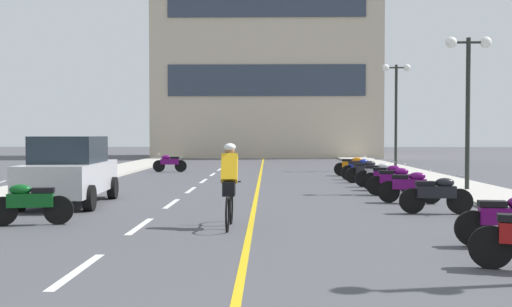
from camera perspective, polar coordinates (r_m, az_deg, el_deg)
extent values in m
plane|color=#47474C|center=(23.15, -0.35, -2.83)|extent=(140.00, 140.00, 0.00)
cube|color=#B7B2A8|center=(27.27, -15.49, -2.07)|extent=(2.40, 72.00, 0.12)
cube|color=#B7B2A8|center=(26.95, 15.32, -2.11)|extent=(2.40, 72.00, 0.12)
cube|color=silver|center=(8.68, -16.63, -10.63)|extent=(0.14, 2.20, 0.01)
cube|color=silver|center=(12.49, -10.98, -6.80)|extent=(0.14, 2.20, 0.01)
cube|color=silver|center=(16.38, -8.03, -4.74)|extent=(0.14, 2.20, 0.01)
cube|color=silver|center=(20.32, -6.23, -3.47)|extent=(0.14, 2.20, 0.01)
cube|color=silver|center=(24.28, -5.02, -2.61)|extent=(0.14, 2.20, 0.01)
cube|color=silver|center=(28.25, -4.15, -1.99)|extent=(0.14, 2.20, 0.01)
cube|color=silver|center=(32.23, -3.49, -1.53)|extent=(0.14, 2.20, 0.01)
cube|color=silver|center=(36.21, -2.98, -1.16)|extent=(0.14, 2.20, 0.01)
cube|color=silver|center=(40.20, -2.57, -0.87)|extent=(0.14, 2.20, 0.01)
cube|color=silver|center=(44.19, -2.23, -0.63)|extent=(0.14, 2.20, 0.01)
cube|color=silver|center=(48.18, -1.95, -0.43)|extent=(0.14, 2.20, 0.01)
cube|color=gold|center=(26.14, 0.37, -2.29)|extent=(0.12, 66.00, 0.01)
cube|color=#BCAD93|center=(52.20, 1.01, 11.03)|extent=(18.46, 8.89, 20.51)
cube|color=#2D3847|center=(47.22, 1.00, 6.99)|extent=(15.51, 0.10, 2.46)
cube|color=#2D3847|center=(48.17, 1.00, 14.30)|extent=(15.51, 0.10, 2.46)
cylinder|color=black|center=(20.38, 19.51, 3.60)|extent=(0.14, 0.14, 4.85)
cylinder|color=black|center=(20.58, 19.58, 9.94)|extent=(1.10, 0.08, 0.08)
sphere|color=white|center=(20.42, 18.09, 10.02)|extent=(0.36, 0.36, 0.36)
sphere|color=white|center=(20.76, 21.04, 9.85)|extent=(0.36, 0.36, 0.36)
cylinder|color=black|center=(31.79, 13.18, 3.43)|extent=(0.14, 0.14, 5.36)
cylinder|color=black|center=(31.97, 13.21, 7.96)|extent=(1.10, 0.08, 0.08)
sphere|color=white|center=(31.86, 12.24, 7.99)|extent=(0.36, 0.36, 0.36)
sphere|color=white|center=(32.09, 14.18, 7.93)|extent=(0.36, 0.36, 0.36)
cylinder|color=black|center=(18.31, -18.71, -3.13)|extent=(0.26, 0.65, 0.64)
cylinder|color=black|center=(17.90, -13.48, -3.20)|extent=(0.26, 0.65, 0.64)
cylinder|color=black|center=(15.66, -21.65, -3.98)|extent=(0.26, 0.65, 0.64)
cylinder|color=black|center=(15.18, -15.57, -4.10)|extent=(0.26, 0.65, 0.64)
cube|color=#B7B7BC|center=(16.71, -17.30, -2.21)|extent=(1.93, 4.29, 0.80)
cube|color=#1E2833|center=(16.67, -17.32, 0.36)|extent=(1.68, 2.28, 0.70)
cylinder|color=black|center=(9.01, 21.43, -8.30)|extent=(0.60, 0.27, 0.60)
cylinder|color=black|center=(10.66, 19.95, -6.73)|extent=(0.61, 0.18, 0.60)
cube|color=#590C59|center=(10.75, 22.86, -5.51)|extent=(0.93, 0.40, 0.28)
cube|color=black|center=(10.67, 21.56, -4.47)|extent=(0.47, 0.30, 0.10)
cylinder|color=black|center=(13.28, -23.01, -5.10)|extent=(0.61, 0.22, 0.60)
cylinder|color=black|center=(13.10, -18.28, -5.14)|extent=(0.61, 0.22, 0.60)
cube|color=#0C4C19|center=(13.16, -20.67, -4.17)|extent=(0.94, 0.46, 0.28)
ellipsoid|color=#0C4C19|center=(13.17, -21.54, -3.21)|extent=(0.48, 0.33, 0.22)
cube|color=black|center=(13.10, -19.60, -3.31)|extent=(0.48, 0.33, 0.10)
cylinder|color=silver|center=(13.23, -23.04, -2.52)|extent=(0.15, 0.59, 0.03)
cylinder|color=black|center=(14.86, 18.83, -4.34)|extent=(0.61, 0.14, 0.60)
cylinder|color=black|center=(14.64, 14.63, -4.39)|extent=(0.61, 0.14, 0.60)
cube|color=black|center=(14.72, 16.76, -3.51)|extent=(0.92, 0.34, 0.28)
ellipsoid|color=black|center=(14.74, 17.53, -2.65)|extent=(0.46, 0.27, 0.22)
cube|color=black|center=(14.65, 15.80, -2.74)|extent=(0.46, 0.27, 0.10)
cylinder|color=silver|center=(14.81, 18.85, -2.03)|extent=(0.07, 0.60, 0.03)
cylinder|color=black|center=(16.82, 16.28, -3.61)|extent=(0.61, 0.25, 0.60)
cylinder|color=black|center=(16.84, 12.53, -3.57)|extent=(0.61, 0.25, 0.60)
cube|color=#590C59|center=(16.80, 14.41, -2.85)|extent=(0.94, 0.50, 0.28)
ellipsoid|color=#590C59|center=(16.78, 15.10, -2.10)|extent=(0.49, 0.34, 0.22)
cube|color=black|center=(16.79, 13.56, -2.16)|extent=(0.49, 0.34, 0.10)
cylinder|color=silver|center=(16.77, 16.30, -1.57)|extent=(0.18, 0.59, 0.03)
cylinder|color=black|center=(18.88, 14.70, -3.01)|extent=(0.61, 0.17, 0.60)
cylinder|color=black|center=(18.79, 11.36, -3.01)|extent=(0.61, 0.17, 0.60)
cube|color=#590C59|center=(18.81, 13.04, -2.35)|extent=(0.93, 0.39, 0.28)
ellipsoid|color=#590C59|center=(18.81, 13.66, -1.68)|extent=(0.47, 0.29, 0.22)
cube|color=black|center=(18.78, 12.29, -1.74)|extent=(0.47, 0.29, 0.10)
cylinder|color=silver|center=(18.84, 14.72, -1.20)|extent=(0.11, 0.60, 0.03)
cylinder|color=black|center=(20.34, 13.96, -2.67)|extent=(0.60, 0.27, 0.60)
cylinder|color=black|center=(20.44, 10.88, -2.63)|extent=(0.60, 0.27, 0.60)
cube|color=#590C59|center=(20.36, 12.42, -2.03)|extent=(0.94, 0.52, 0.28)
ellipsoid|color=#590C59|center=(20.33, 12.99, -1.42)|extent=(0.49, 0.35, 0.22)
cube|color=black|center=(20.37, 11.73, -1.46)|extent=(0.49, 0.35, 0.10)
cylinder|color=silver|center=(20.30, 13.98, -0.98)|extent=(0.20, 0.58, 0.03)
cylinder|color=black|center=(22.05, 12.90, -2.32)|extent=(0.61, 0.19, 0.60)
cylinder|color=black|center=(21.69, 10.17, -2.37)|extent=(0.61, 0.19, 0.60)
cube|color=#B2B2B7|center=(21.85, 11.55, -1.77)|extent=(0.93, 0.41, 0.28)
ellipsoid|color=#B2B2B7|center=(21.90, 12.05, -1.19)|extent=(0.47, 0.30, 0.22)
cube|color=black|center=(21.76, 10.93, -1.25)|extent=(0.47, 0.30, 0.10)
cylinder|color=silver|center=(22.01, 12.91, -0.76)|extent=(0.12, 0.60, 0.03)
cylinder|color=black|center=(23.95, 11.56, -1.99)|extent=(0.60, 0.27, 0.60)
cylinder|color=black|center=(23.47, 9.17, -2.05)|extent=(0.60, 0.27, 0.60)
cube|color=black|center=(23.69, 10.38, -1.49)|extent=(0.94, 0.53, 0.28)
ellipsoid|color=black|center=(23.76, 10.82, -0.95)|extent=(0.49, 0.36, 0.22)
cube|color=black|center=(23.57, 9.83, -1.02)|extent=(0.49, 0.36, 0.10)
cylinder|color=silver|center=(23.91, 11.57, -0.56)|extent=(0.20, 0.58, 0.03)
cylinder|color=black|center=(25.57, 10.91, -1.75)|extent=(0.60, 0.29, 0.60)
cylinder|color=black|center=(25.06, 8.71, -1.81)|extent=(0.60, 0.29, 0.60)
cube|color=navy|center=(25.30, 9.82, -1.28)|extent=(0.94, 0.56, 0.28)
ellipsoid|color=navy|center=(25.38, 10.22, -0.78)|extent=(0.49, 0.37, 0.22)
cube|color=black|center=(25.17, 9.32, -0.84)|extent=(0.49, 0.37, 0.10)
cylinder|color=silver|center=(25.54, 10.92, -0.41)|extent=(0.23, 0.58, 0.03)
cylinder|color=black|center=(27.27, 10.31, -1.53)|extent=(0.60, 0.30, 0.60)
cylinder|color=black|center=(27.50, 8.05, -1.49)|extent=(0.60, 0.30, 0.60)
cube|color=orange|center=(27.37, 9.18, -1.05)|extent=(0.94, 0.57, 0.28)
ellipsoid|color=orange|center=(27.32, 9.59, -0.59)|extent=(0.50, 0.38, 0.22)
cube|color=black|center=(27.41, 8.67, -0.62)|extent=(0.50, 0.38, 0.10)
cylinder|color=silver|center=(27.25, 10.31, -0.27)|extent=(0.23, 0.57, 0.03)
cylinder|color=black|center=(30.41, -9.23, -1.18)|extent=(0.60, 0.10, 0.60)
cylinder|color=black|center=(30.24, -7.18, -1.19)|extent=(0.60, 0.10, 0.60)
cube|color=#590C59|center=(30.31, -8.21, -0.77)|extent=(0.90, 0.29, 0.28)
ellipsoid|color=#590C59|center=(30.33, -8.58, -0.36)|extent=(0.44, 0.24, 0.22)
cube|color=black|center=(30.26, -7.74, -0.40)|extent=(0.44, 0.24, 0.10)
cylinder|color=silver|center=(30.39, -9.24, -0.05)|extent=(0.03, 0.60, 0.03)
torus|color=black|center=(12.58, -2.38, -5.15)|extent=(0.05, 0.72, 0.72)
torus|color=black|center=(11.54, -2.74, -5.78)|extent=(0.05, 0.72, 0.72)
cylinder|color=black|center=(12.00, -2.56, -4.05)|extent=(0.05, 0.95, 0.04)
cube|color=black|center=(11.83, -2.61, -3.06)|extent=(0.10, 0.20, 0.06)
cylinder|color=black|center=(12.43, -2.41, -2.69)|extent=(0.42, 0.03, 0.03)
cube|color=black|center=(11.89, -2.60, -3.38)|extent=(0.24, 0.36, 0.28)
cube|color=yellow|center=(12.01, -2.55, -1.41)|extent=(0.32, 0.46, 0.61)
sphere|color=#8C6647|center=(12.12, -2.50, 0.27)|extent=(0.20, 0.20, 0.20)
ellipsoid|color=white|center=(12.12, -2.50, 0.60)|extent=(0.24, 0.26, 0.16)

